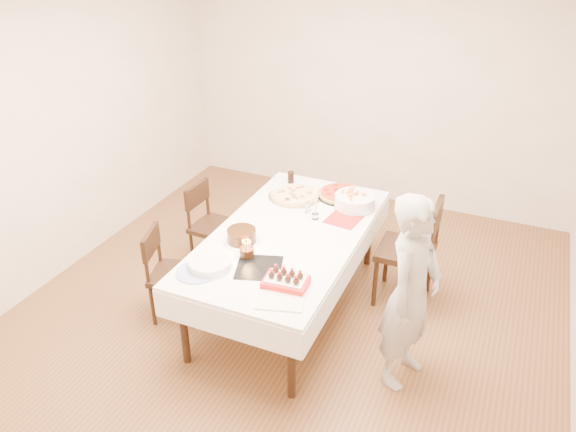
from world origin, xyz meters
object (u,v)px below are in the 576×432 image
at_px(dining_table, 288,271).
at_px(person, 411,293).
at_px(strawberry_box, 286,281).
at_px(pasta_bowl, 355,201).
at_px(taper_candle, 316,205).
at_px(cola_glass, 291,177).
at_px(pizza_pepperoni, 341,194).
at_px(chair_left_savory, 215,227).
at_px(chair_right_savory, 406,251).
at_px(chair_left_dessert, 175,274).
at_px(pizza_white, 295,195).
at_px(birthday_cake, 247,248).
at_px(layer_cake, 242,236).

relative_size(dining_table, person, 1.43).
bearing_deg(strawberry_box, pasta_bowl, 86.40).
bearing_deg(taper_candle, cola_glass, 129.60).
bearing_deg(pizza_pepperoni, taper_candle, -96.71).
bearing_deg(person, chair_left_savory, 83.11).
distance_m(chair_right_savory, chair_left_dessert, 1.97).
xyz_separation_m(dining_table, chair_left_dessert, (-0.82, -0.47, 0.04)).
height_order(pizza_white, strawberry_box, strawberry_box).
bearing_deg(cola_glass, pizza_pepperoni, -8.14).
xyz_separation_m(chair_left_savory, cola_glass, (0.55, 0.55, 0.39)).
bearing_deg(chair_left_savory, pizza_white, -155.74).
distance_m(dining_table, person, 1.24).
relative_size(chair_left_dessert, birthday_cake, 6.43).
xyz_separation_m(pasta_bowl, taper_candle, (-0.24, -0.33, 0.07)).
distance_m(dining_table, pizza_white, 0.76).
bearing_deg(layer_cake, birthday_cake, -51.80).
bearing_deg(pizza_pepperoni, chair_right_savory, -22.55).
bearing_deg(birthday_cake, pasta_bowl, 65.33).
height_order(dining_table, birthday_cake, birthday_cake).
distance_m(layer_cake, strawberry_box, 0.68).
xyz_separation_m(person, strawberry_box, (-0.83, -0.27, 0.04)).
bearing_deg(layer_cake, chair_right_savory, 34.66).
bearing_deg(cola_glass, pizza_white, -60.09).
distance_m(dining_table, layer_cake, 0.59).
relative_size(pasta_bowl, layer_cake, 1.22).
distance_m(dining_table, chair_left_dessert, 0.95).
height_order(chair_right_savory, strawberry_box, chair_right_savory).
relative_size(chair_left_dessert, cola_glass, 7.17).
relative_size(chair_left_savory, pizza_white, 1.71).
relative_size(chair_right_savory, pizza_white, 2.04).
bearing_deg(taper_candle, pizza_white, 136.54).
bearing_deg(chair_right_savory, pizza_white, 174.08).
relative_size(pizza_white, cola_glass, 4.27).
bearing_deg(person, chair_right_savory, 27.14).
bearing_deg(birthday_cake, chair_left_dessert, -178.52).
relative_size(chair_left_savory, strawberry_box, 2.69).
height_order(cola_glass, layer_cake, layer_cake).
xyz_separation_m(pizza_white, pasta_bowl, (0.56, 0.03, 0.04)).
distance_m(chair_left_dessert, layer_cake, 0.70).
bearing_deg(pizza_white, cola_glass, 119.91).
relative_size(layer_cake, strawberry_box, 0.94).
bearing_deg(person, pizza_pepperoni, 50.74).
bearing_deg(taper_candle, strawberry_box, -80.73).
xyz_separation_m(chair_right_savory, taper_candle, (-0.76, -0.21, 0.39)).
bearing_deg(cola_glass, chair_left_savory, -134.88).
xyz_separation_m(chair_left_savory, strawberry_box, (1.19, -1.01, 0.37)).
height_order(taper_candle, strawberry_box, taper_candle).
xyz_separation_m(chair_right_savory, strawberry_box, (-0.60, -1.19, 0.29)).
relative_size(chair_right_savory, chair_left_savory, 1.19).
bearing_deg(pizza_pepperoni, person, -52.58).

